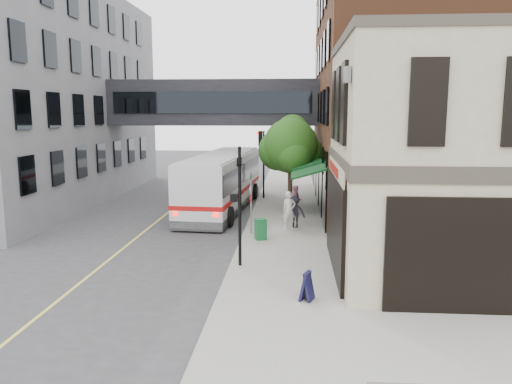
% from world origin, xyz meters
% --- Properties ---
extents(ground, '(120.00, 120.00, 0.00)m').
position_xyz_m(ground, '(0.00, 0.00, 0.00)').
color(ground, '#38383A').
rests_on(ground, ground).
extents(sidewalk_main, '(4.00, 60.00, 0.15)m').
position_xyz_m(sidewalk_main, '(2.00, 14.00, 0.07)').
color(sidewalk_main, gray).
rests_on(sidewalk_main, ground).
extents(corner_building, '(10.19, 8.12, 8.45)m').
position_xyz_m(corner_building, '(8.97, 2.00, 4.21)').
color(corner_building, tan).
rests_on(corner_building, ground).
extents(brick_building, '(13.76, 18.00, 14.00)m').
position_xyz_m(brick_building, '(9.98, 15.00, 6.99)').
color(brick_building, '#59301C').
rests_on(brick_building, ground).
extents(opposite_building, '(14.00, 24.00, 14.00)m').
position_xyz_m(opposite_building, '(-17.00, 16.00, 7.00)').
color(opposite_building, '#5E5E63').
rests_on(opposite_building, ground).
extents(skyway_bridge, '(14.00, 3.18, 3.00)m').
position_xyz_m(skyway_bridge, '(-3.00, 18.00, 6.50)').
color(skyway_bridge, black).
rests_on(skyway_bridge, ground).
extents(traffic_signal_near, '(0.44, 0.22, 4.60)m').
position_xyz_m(traffic_signal_near, '(0.37, 2.00, 2.98)').
color(traffic_signal_near, black).
rests_on(traffic_signal_near, sidewalk_main).
extents(traffic_signal_far, '(0.53, 0.28, 4.50)m').
position_xyz_m(traffic_signal_far, '(0.26, 17.00, 3.34)').
color(traffic_signal_far, black).
rests_on(traffic_signal_far, sidewalk_main).
extents(street_sign_pole, '(0.08, 0.75, 3.00)m').
position_xyz_m(street_sign_pole, '(0.39, 7.00, 1.93)').
color(street_sign_pole, gray).
rests_on(street_sign_pole, sidewalk_main).
extents(street_tree, '(3.80, 3.20, 5.60)m').
position_xyz_m(street_tree, '(2.19, 13.22, 3.91)').
color(street_tree, '#382619').
rests_on(street_tree, sidewalk_main).
extents(lane_marking, '(0.12, 40.00, 0.01)m').
position_xyz_m(lane_marking, '(-5.00, 10.00, 0.01)').
color(lane_marking, '#D8CC4C').
rests_on(lane_marking, ground).
extents(bus, '(3.70, 12.50, 3.32)m').
position_xyz_m(bus, '(-1.91, 13.55, 1.86)').
color(bus, silver).
rests_on(bus, ground).
extents(pedestrian_a, '(0.80, 0.67, 1.88)m').
position_xyz_m(pedestrian_a, '(2.19, 8.13, 1.09)').
color(pedestrian_a, silver).
rests_on(pedestrian_a, sidewalk_main).
extents(pedestrian_b, '(0.93, 0.79, 1.67)m').
position_xyz_m(pedestrian_b, '(2.56, 11.49, 0.99)').
color(pedestrian_b, '#BF7C91').
rests_on(pedestrian_b, sidewalk_main).
extents(pedestrian_c, '(1.17, 0.85, 1.62)m').
position_xyz_m(pedestrian_c, '(2.48, 8.48, 0.96)').
color(pedestrian_c, black).
rests_on(pedestrian_c, sidewalk_main).
extents(newspaper_box, '(0.60, 0.57, 0.96)m').
position_xyz_m(newspaper_box, '(0.92, 5.93, 0.63)').
color(newspaper_box, '#155F2E').
rests_on(newspaper_box, sidewalk_main).
extents(sandwich_board, '(0.48, 0.58, 0.90)m').
position_xyz_m(sandwich_board, '(2.83, -1.36, 0.60)').
color(sandwich_board, black).
rests_on(sandwich_board, sidewalk_main).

